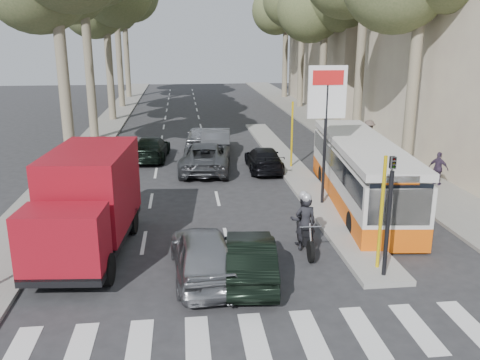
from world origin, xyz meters
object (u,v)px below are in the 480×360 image
Objects in this scene: silver_hatchback at (203,254)px; dark_hatchback at (250,258)px; city_bus at (360,171)px; motorcycle at (304,223)px; red_truck at (88,201)px.

silver_hatchback is 1.34m from dark_hatchback.
silver_hatchback is 1.10× the size of dark_hatchback.
city_bus is 4.51× the size of motorcycle.
motorcycle is at bearing -157.11° from silver_hatchback.
red_truck is 0.60× the size of city_bus.
city_bus is (6.62, 5.83, 0.69)m from silver_hatchback.
city_bus is at bearing -142.68° from silver_hatchback.
silver_hatchback is 4.21m from red_truck.
dark_hatchback is 8.09m from city_bus.
red_truck is at bearing -153.97° from city_bus.
red_truck reaches higher than city_bus.
motorcycle is (2.01, 1.93, 0.25)m from dark_hatchback.
city_bus reaches higher than motorcycle.
red_truck is at bearing -35.99° from silver_hatchback.
dark_hatchback is 5.47m from red_truck.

